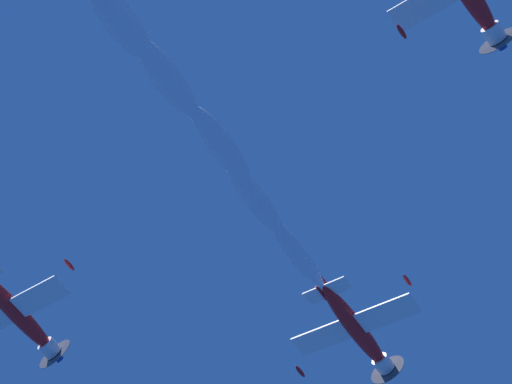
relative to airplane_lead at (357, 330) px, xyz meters
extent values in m
ellipsoid|color=red|center=(-0.03, 0.26, -0.01)|extent=(2.17, 7.09, 1.40)
cylinder|color=white|center=(0.30, -2.93, -0.02)|extent=(1.50, 1.10, 1.41)
cone|color=#194CB2|center=(0.38, -3.61, -0.02)|extent=(0.74, 0.81, 0.67)
cylinder|color=#3F3F47|center=(0.36, -3.46, -0.02)|extent=(3.09, 0.37, 3.10)
cube|color=white|center=(-0.11, 0.47, -0.17)|extent=(8.53, 2.35, 3.11)
ellipsoid|color=red|center=(3.97, 0.90, -1.62)|extent=(0.42, 0.98, 0.33)
ellipsoid|color=red|center=(-4.19, 0.03, 1.28)|extent=(0.42, 0.98, 0.33)
cube|color=white|center=(-0.33, 3.31, 0.06)|extent=(3.11, 1.26, 1.16)
cube|color=red|center=(-0.16, 3.40, 0.55)|extent=(0.63, 1.21, 1.14)
ellipsoid|color=#1E232D|center=(0.15, -0.04, 0.40)|extent=(1.09, 1.68, 0.89)
ellipsoid|color=red|center=(14.86, 14.92, -0.11)|extent=(2.10, 7.07, 1.50)
cylinder|color=white|center=(15.19, 11.73, -0.04)|extent=(1.48, 1.07, 1.41)
cone|color=#194CB2|center=(15.26, 11.05, -0.02)|extent=(0.73, 0.79, 0.67)
cylinder|color=#3F3F47|center=(15.25, 11.21, -0.02)|extent=(3.05, 0.30, 3.06)
cube|color=white|center=(14.78, 15.12, -0.28)|extent=(8.59, 2.35, 2.91)
ellipsoid|color=red|center=(10.66, 14.72, 1.06)|extent=(0.41, 0.97, 0.34)
ellipsoid|color=#1E232D|center=(15.02, 14.63, 0.32)|extent=(1.06, 1.66, 0.90)
cylinder|color=white|center=(-17.39, 9.32, 0.44)|extent=(1.47, 1.08, 1.39)
cone|color=#194CB2|center=(-17.32, 8.64, 0.45)|extent=(0.73, 0.80, 0.66)
cylinder|color=#3F3F47|center=(-17.34, 8.80, 0.45)|extent=(3.03, 0.33, 3.04)
ellipsoid|color=red|center=(-13.67, 13.14, -1.04)|extent=(0.41, 0.98, 0.32)
ellipsoid|color=white|center=(-0.61, 6.48, -0.05)|extent=(1.65, 5.66, 1.08)
ellipsoid|color=white|center=(-1.10, 10.78, -0.04)|extent=(1.82, 5.68, 1.25)
ellipsoid|color=white|center=(-1.82, 14.63, 0.06)|extent=(2.00, 5.70, 1.43)
ellipsoid|color=white|center=(-2.19, 19.53, 0.08)|extent=(2.18, 5.72, 1.61)
ellipsoid|color=white|center=(-2.58, 23.63, -0.17)|extent=(2.35, 5.74, 1.79)
camera|label=1|loc=(-15.37, 26.88, -52.63)|focal=68.30mm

